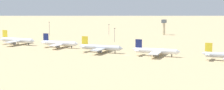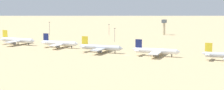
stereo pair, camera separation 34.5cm
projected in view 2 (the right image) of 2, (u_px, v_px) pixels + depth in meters
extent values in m
plane|color=tan|center=(126.00, 55.00, 304.89)|extent=(4000.00, 4000.00, 0.00)
pyramid|color=gray|center=(203.00, 0.00, 1435.41)|extent=(320.18, 222.44, 80.63)
cylinder|color=silver|center=(18.00, 40.00, 373.85)|extent=(35.82, 7.33, 4.45)
cone|color=silver|center=(33.00, 41.00, 365.71)|extent=(3.67, 4.48, 4.23)
cone|color=silver|center=(2.00, 39.00, 381.90)|extent=(4.74, 4.13, 3.78)
cube|color=yellow|center=(5.00, 34.00, 379.68)|extent=(5.81, 1.03, 7.23)
cube|color=silver|center=(8.00, 39.00, 384.34)|extent=(4.16, 7.83, 0.40)
cube|color=silver|center=(2.00, 39.00, 376.34)|extent=(4.16, 7.83, 0.40)
cube|color=silver|center=(18.00, 41.00, 373.46)|extent=(10.44, 36.08, 0.62)
cylinder|color=slate|center=(25.00, 42.00, 380.68)|extent=(4.19, 2.76, 2.45)
cylinder|color=slate|center=(14.00, 43.00, 365.69)|extent=(4.19, 2.76, 2.45)
cylinder|color=black|center=(29.00, 44.00, 368.59)|extent=(0.78, 0.78, 2.45)
cylinder|color=black|center=(18.00, 43.00, 377.37)|extent=(0.78, 0.78, 2.45)
cylinder|color=black|center=(15.00, 44.00, 372.57)|extent=(0.78, 0.78, 2.45)
cylinder|color=white|center=(60.00, 43.00, 350.88)|extent=(33.20, 9.47, 4.12)
cone|color=white|center=(77.00, 44.00, 344.70)|extent=(3.69, 4.37, 3.92)
cone|color=white|center=(43.00, 42.00, 356.98)|extent=(4.64, 4.13, 3.50)
cube|color=navy|center=(46.00, 37.00, 355.19)|extent=(5.37, 1.39, 6.70)
cube|color=white|center=(48.00, 42.00, 359.64)|extent=(4.40, 7.45, 0.37)
cube|color=white|center=(44.00, 43.00, 351.97)|extent=(4.40, 7.45, 0.37)
cube|color=white|center=(61.00, 44.00, 350.60)|extent=(12.31, 33.67, 0.58)
cylinder|color=slate|center=(65.00, 45.00, 357.62)|extent=(4.03, 2.84, 2.27)
cylinder|color=slate|center=(58.00, 46.00, 343.23)|extent=(4.03, 2.84, 2.27)
cylinder|color=black|center=(72.00, 47.00, 346.96)|extent=(0.72, 0.72, 2.27)
cylinder|color=black|center=(59.00, 46.00, 354.11)|extent=(0.72, 0.72, 2.27)
cylinder|color=black|center=(57.00, 47.00, 349.50)|extent=(0.72, 0.72, 2.27)
cylinder|color=silver|center=(101.00, 47.00, 319.45)|extent=(34.29, 9.42, 4.26)
cone|color=silver|center=(121.00, 48.00, 312.89)|extent=(3.77, 4.48, 4.04)
cone|color=silver|center=(81.00, 46.00, 325.94)|extent=(4.76, 4.23, 3.62)
cube|color=yellow|center=(85.00, 40.00, 324.05)|extent=(5.55, 1.37, 6.91)
cube|color=silver|center=(87.00, 46.00, 328.63)|extent=(4.47, 7.67, 0.38)
cube|color=silver|center=(83.00, 47.00, 320.74)|extent=(4.47, 7.67, 0.38)
cube|color=silver|center=(102.00, 48.00, 319.15)|extent=(12.36, 34.75, 0.60)
cylinder|color=slate|center=(107.00, 49.00, 326.35)|extent=(4.14, 2.90, 2.34)
cylinder|color=slate|center=(99.00, 51.00, 311.56)|extent=(4.14, 2.90, 2.34)
cylinder|color=black|center=(115.00, 52.00, 315.27)|extent=(0.74, 0.74, 2.34)
cylinder|color=black|center=(100.00, 51.00, 322.79)|extent=(0.74, 0.74, 2.34)
cylinder|color=black|center=(98.00, 52.00, 318.06)|extent=(0.74, 0.74, 2.34)
cylinder|color=white|center=(156.00, 51.00, 299.07)|extent=(33.26, 9.90, 4.13)
cone|color=white|center=(179.00, 52.00, 293.09)|extent=(3.74, 4.41, 3.92)
cone|color=white|center=(134.00, 49.00, 304.97)|extent=(4.69, 4.18, 3.51)
cube|color=navy|center=(139.00, 43.00, 303.21)|extent=(5.38, 1.46, 6.71)
cube|color=white|center=(140.00, 49.00, 307.69)|extent=(4.49, 7.49, 0.37)
cube|color=white|center=(137.00, 50.00, 299.97)|extent=(4.49, 7.49, 0.37)
cube|color=white|center=(157.00, 52.00, 298.80)|extent=(12.74, 33.77, 0.58)
cylinder|color=slate|center=(161.00, 52.00, 305.88)|extent=(4.06, 2.89, 2.27)
cylinder|color=slate|center=(156.00, 55.00, 291.39)|extent=(4.06, 2.89, 2.27)
cylinder|color=black|center=(172.00, 56.00, 295.28)|extent=(0.72, 0.72, 2.27)
cylinder|color=black|center=(155.00, 54.00, 302.29)|extent=(0.72, 0.72, 2.27)
cylinder|color=black|center=(153.00, 55.00, 297.66)|extent=(0.72, 0.72, 2.27)
cone|color=silver|center=(204.00, 53.00, 281.93)|extent=(4.53, 4.00, 3.48)
cube|color=yellow|center=(209.00, 47.00, 280.06)|extent=(5.34, 1.23, 6.65)
cube|color=silver|center=(209.00, 53.00, 284.43)|extent=(4.19, 7.34, 0.37)
cube|color=silver|center=(208.00, 55.00, 276.90)|extent=(4.19, 7.34, 0.37)
cylinder|color=#C6B793|center=(164.00, 29.00, 476.56)|extent=(3.20, 3.20, 15.08)
cube|color=#4C5660|center=(164.00, 21.00, 475.37)|extent=(5.20, 5.20, 4.25)
cylinder|color=#59595E|center=(50.00, 29.00, 466.69)|extent=(0.36, 0.36, 16.29)
cube|color=#333333|center=(49.00, 22.00, 465.66)|extent=(1.80, 0.50, 0.50)
cylinder|color=#59595E|center=(109.00, 30.00, 472.13)|extent=(0.36, 0.36, 13.27)
cube|color=#333333|center=(109.00, 24.00, 471.28)|extent=(1.80, 0.50, 0.50)
cylinder|color=#59595E|center=(115.00, 35.00, 399.13)|extent=(0.36, 0.36, 14.01)
cube|color=#333333|center=(115.00, 28.00, 398.24)|extent=(1.80, 0.50, 0.50)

